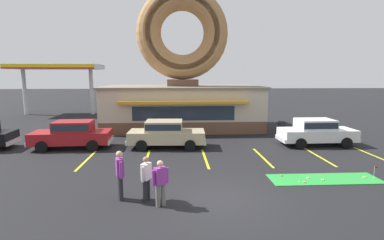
% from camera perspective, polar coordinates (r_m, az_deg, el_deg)
% --- Properties ---
extents(ground_plane, '(160.00, 160.00, 0.00)m').
position_cam_1_polar(ground_plane, '(10.85, 5.39, -14.57)').
color(ground_plane, black).
extents(donut_shop_building, '(12.30, 6.75, 10.96)m').
position_cam_1_polar(donut_shop_building, '(23.81, -1.81, 7.42)').
color(donut_shop_building, brown).
rests_on(donut_shop_building, ground).
extents(putting_mat, '(4.50, 1.35, 0.03)m').
position_cam_1_polar(putting_mat, '(13.67, 23.90, -10.24)').
color(putting_mat, green).
rests_on(putting_mat, ground).
extents(mini_donut_near_left, '(0.13, 0.13, 0.04)m').
position_cam_1_polar(mini_donut_near_left, '(14.56, 29.97, -9.39)').
color(mini_donut_near_left, '#E5C666').
rests_on(mini_donut_near_left, putting_mat).
extents(mini_donut_near_right, '(0.13, 0.13, 0.04)m').
position_cam_1_polar(mini_donut_near_right, '(13.40, 16.70, -10.08)').
color(mini_donut_near_right, '#A5724C').
rests_on(mini_donut_near_right, putting_mat).
extents(mini_donut_mid_left, '(0.13, 0.13, 0.04)m').
position_cam_1_polar(mini_donut_mid_left, '(13.45, 21.19, -10.25)').
color(mini_donut_mid_left, '#E5C666').
rests_on(mini_donut_mid_left, putting_mat).
extents(mini_donut_mid_centre, '(0.13, 0.13, 0.04)m').
position_cam_1_polar(mini_donut_mid_centre, '(13.46, 23.63, -10.38)').
color(mini_donut_mid_centre, '#E5C666').
rests_on(mini_donut_mid_centre, putting_mat).
extents(mini_donut_mid_right, '(0.13, 0.13, 0.04)m').
position_cam_1_polar(mini_donut_mid_right, '(12.91, 20.60, -11.01)').
color(mini_donut_mid_right, '#D8667F').
rests_on(mini_donut_mid_right, putting_mat).
extents(golf_ball, '(0.04, 0.04, 0.04)m').
position_cam_1_polar(golf_ball, '(12.88, 19.77, -10.99)').
color(golf_ball, white).
rests_on(golf_ball, putting_mat).
extents(putting_flag_pin, '(0.13, 0.01, 0.55)m').
position_cam_1_polar(putting_flag_pin, '(14.46, 31.53, -8.02)').
color(putting_flag_pin, silver).
rests_on(putting_flag_pin, putting_mat).
extents(car_white, '(4.58, 2.02, 1.60)m').
position_cam_1_polar(car_white, '(19.61, 22.58, -1.96)').
color(car_white, silver).
rests_on(car_white, ground).
extents(car_champagne, '(4.62, 2.11, 1.60)m').
position_cam_1_polar(car_champagne, '(17.63, -5.01, -2.46)').
color(car_champagne, '#BCAD89').
rests_on(car_champagne, ground).
extents(car_red, '(4.63, 2.14, 1.60)m').
position_cam_1_polar(car_red, '(18.74, -21.84, -2.39)').
color(car_red, maroon).
rests_on(car_red, ground).
extents(pedestrian_blue_sweater_man, '(0.36, 0.56, 1.55)m').
position_cam_1_polar(pedestrian_blue_sweater_man, '(10.43, -8.71, -10.61)').
color(pedestrian_blue_sweater_man, '#232328').
rests_on(pedestrian_blue_sweater_man, ground).
extents(pedestrian_hooded_kid, '(0.52, 0.40, 1.54)m').
position_cam_1_polar(pedestrian_hooded_kid, '(9.95, -6.04, -11.53)').
color(pedestrian_hooded_kid, slate).
rests_on(pedestrian_hooded_kid, ground).
extents(pedestrian_leather_jacket_man, '(0.34, 0.57, 1.72)m').
position_cam_1_polar(pedestrian_leather_jacket_man, '(10.64, -13.56, -9.74)').
color(pedestrian_leather_jacket_man, '#232328').
rests_on(pedestrian_leather_jacket_man, ground).
extents(trash_bin, '(0.57, 0.57, 0.97)m').
position_cam_1_polar(trash_bin, '(22.10, 16.66, -1.50)').
color(trash_bin, '#232833').
rests_on(trash_bin, ground).
extents(gas_station_canopy, '(9.00, 4.46, 5.30)m').
position_cam_1_polar(gas_station_canopy, '(35.03, -24.37, 8.92)').
color(gas_station_canopy, silver).
rests_on(gas_station_canopy, ground).
extents(parking_stripe_far_left, '(0.12, 3.60, 0.01)m').
position_cam_1_polar(parking_stripe_far_left, '(16.10, -19.42, -7.20)').
color(parking_stripe_far_left, yellow).
rests_on(parking_stripe_far_left, ground).
extents(parking_stripe_left, '(0.12, 3.60, 0.01)m').
position_cam_1_polar(parking_stripe_left, '(15.53, -8.65, -7.37)').
color(parking_stripe_left, yellow).
rests_on(parking_stripe_left, ground).
extents(parking_stripe_mid_left, '(0.12, 3.60, 0.01)m').
position_cam_1_polar(parking_stripe_mid_left, '(15.53, 2.53, -7.28)').
color(parking_stripe_mid_left, yellow).
rests_on(parking_stripe_mid_left, ground).
extents(parking_stripe_centre, '(0.12, 3.60, 0.01)m').
position_cam_1_polar(parking_stripe_centre, '(16.10, 13.30, -6.93)').
color(parking_stripe_centre, yellow).
rests_on(parking_stripe_centre, ground).
extents(parking_stripe_mid_right, '(0.12, 3.60, 0.01)m').
position_cam_1_polar(parking_stripe_mid_right, '(17.18, 23.01, -6.41)').
color(parking_stripe_mid_right, yellow).
rests_on(parking_stripe_mid_right, ground).
extents(parking_stripe_right, '(0.12, 3.60, 0.01)m').
position_cam_1_polar(parking_stripe_right, '(18.68, 31.34, -5.82)').
color(parking_stripe_right, yellow).
rests_on(parking_stripe_right, ground).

